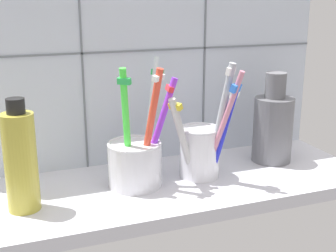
{
  "coord_description": "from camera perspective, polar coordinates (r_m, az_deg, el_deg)",
  "views": [
    {
      "loc": [
        -23.57,
        -61.86,
        30.34
      ],
      "look_at": [
        0.0,
        0.69,
        10.9
      ],
      "focal_mm": 49.13,
      "sensor_mm": 36.0,
      "label": 1
    }
  ],
  "objects": [
    {
      "name": "tile_wall_back",
      "position": [
        0.78,
        -2.98,
        10.42
      ],
      "size": [
        64.0,
        2.2,
        45.0
      ],
      "color": "silver",
      "rests_on": "ground"
    },
    {
      "name": "toothbrush_cup_right",
      "position": [
        0.72,
        4.16,
        -2.65
      ],
      "size": [
        11.14,
        9.91,
        18.75
      ],
      "color": "white",
      "rests_on": "counter_slab"
    },
    {
      "name": "toothbrush_cup_left",
      "position": [
        0.69,
        -3.96,
        -4.02
      ],
      "size": [
        10.67,
        9.88,
        18.82
      ],
      "color": "silver",
      "rests_on": "counter_slab"
    },
    {
      "name": "soap_bottle",
      "position": [
        0.64,
        -17.82,
        -4.07
      ],
      "size": [
        4.35,
        4.35,
        15.43
      ],
      "color": "gold",
      "rests_on": "counter_slab"
    },
    {
      "name": "counter_slab",
      "position": [
        0.72,
        0.19,
        -7.68
      ],
      "size": [
        64.0,
        22.0,
        2.0
      ],
      "primitive_type": "cube",
      "color": "silver",
      "rests_on": "ground"
    },
    {
      "name": "ceramic_vase",
      "position": [
        0.81,
        12.9,
        0.04
      ],
      "size": [
        6.76,
        6.76,
        15.54
      ],
      "color": "slate",
      "rests_on": "counter_slab"
    }
  ]
}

